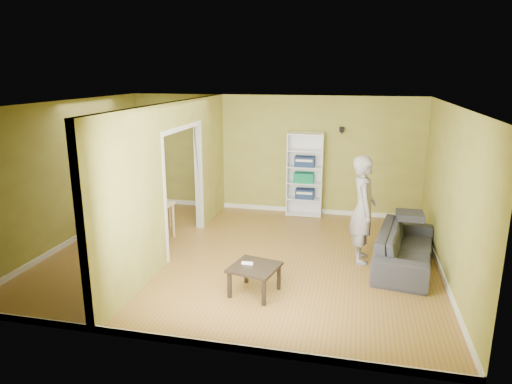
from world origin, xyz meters
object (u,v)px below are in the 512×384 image
at_px(sofa, 406,242).
at_px(bookshelf, 305,174).
at_px(person, 364,200).
at_px(chair_near, 131,222).
at_px(chair_far, 158,204).
at_px(coffee_table, 255,270).
at_px(chair_left, 102,209).
at_px(dining_table, 140,208).

height_order(sofa, bookshelf, bookshelf).
height_order(person, bookshelf, person).
xyz_separation_m(chair_near, chair_far, (-0.01, 1.17, 0.00)).
bearing_deg(coffee_table, chair_near, 155.32).
height_order(bookshelf, chair_far, bookshelf).
xyz_separation_m(bookshelf, chair_left, (-3.65, -2.19, -0.39)).
bearing_deg(chair_near, person, 18.11).
bearing_deg(sofa, dining_table, 97.13).
xyz_separation_m(sofa, bookshelf, (-1.94, 2.40, 0.51)).
bearing_deg(bookshelf, chair_left, -149.05).
xyz_separation_m(sofa, dining_table, (-4.77, 0.17, 0.21)).
distance_m(person, chair_far, 4.11).
bearing_deg(chair_far, bookshelf, -141.25).
relative_size(sofa, person, 1.01).
relative_size(bookshelf, chair_near, 1.80).
bearing_deg(coffee_table, bookshelf, 86.49).
relative_size(sofa, dining_table, 1.91).
height_order(coffee_table, dining_table, dining_table).
xyz_separation_m(person, chair_left, (-4.88, 0.16, -0.53)).
height_order(coffee_table, chair_near, chair_near).
relative_size(bookshelf, chair_far, 1.79).
bearing_deg(chair_near, chair_far, 102.87).
bearing_deg(bookshelf, chair_near, -135.00).
height_order(sofa, chair_near, chair_near).
bearing_deg(chair_left, sofa, 91.11).
height_order(bookshelf, coffee_table, bookshelf).
distance_m(sofa, chair_near, 4.71).
bearing_deg(dining_table, coffee_table, -33.00).
bearing_deg(chair_near, chair_left, 159.89).
bearing_deg(coffee_table, sofa, 34.77).
relative_size(dining_table, chair_far, 1.08).
bearing_deg(sofa, chair_near, 103.50).
xyz_separation_m(chair_left, chair_far, (0.88, 0.60, -0.01)).
bearing_deg(person, dining_table, 82.44).
xyz_separation_m(coffee_table, chair_left, (-3.41, 1.72, 0.16)).
distance_m(sofa, dining_table, 4.78).
bearing_deg(bookshelf, dining_table, -141.76).
height_order(dining_table, chair_near, chair_near).
height_order(sofa, person, person).
bearing_deg(dining_table, chair_left, 177.12).
relative_size(person, coffee_table, 3.31).
relative_size(dining_table, chair_left, 1.07).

